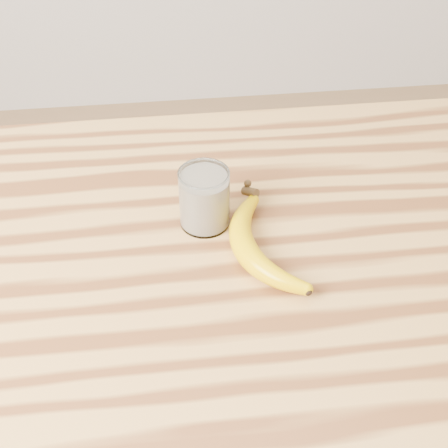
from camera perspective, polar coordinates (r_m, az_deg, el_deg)
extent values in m
cube|color=#B98743|center=(0.86, -1.15, -5.08)|extent=(1.20, 0.80, 0.04)
cylinder|color=brown|center=(1.54, 18.22, -5.51)|extent=(0.06, 0.06, 0.86)
cylinder|color=white|center=(0.89, -1.81, 2.36)|extent=(0.07, 0.07, 0.09)
torus|color=white|center=(0.86, -1.87, 4.65)|extent=(0.07, 0.07, 0.00)
cylinder|color=white|center=(0.89, -1.80, 2.11)|extent=(0.07, 0.07, 0.07)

